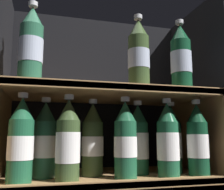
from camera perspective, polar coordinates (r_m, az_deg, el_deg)
fridge_back_wall at (r=1.13m, az=-3.20°, el=-3.92°), size 0.76×0.02×0.84m
fridge_side_right at (r=1.10m, az=18.27°, el=-3.32°), size 0.02×0.40×0.84m
shelf_lower at (r=0.94m, az=-0.71°, el=-18.66°), size 0.72×0.36×0.19m
shelf_upper at (r=0.93m, az=-0.73°, el=-6.30°), size 0.72×0.36×0.48m
bottle_upper_front_0 at (r=0.83m, az=-17.22°, el=10.22°), size 0.07×0.07×0.25m
bottle_upper_front_1 at (r=0.89m, az=5.83°, el=8.74°), size 0.07×0.07×0.25m
bottle_upper_front_2 at (r=0.95m, az=14.77°, el=7.72°), size 0.07×0.07×0.25m
bottle_lower_front_0 at (r=0.79m, az=-19.25°, el=-9.57°), size 0.07×0.07×0.25m
bottle_lower_front_1 at (r=0.79m, az=-9.56°, el=-10.03°), size 0.07×0.07×0.25m
bottle_lower_front_2 at (r=0.83m, az=2.95°, el=-9.99°), size 0.07×0.07×0.25m
bottle_lower_front_3 at (r=0.88m, az=12.06°, el=-9.84°), size 0.07×0.07×0.25m
bottle_lower_front_4 at (r=0.94m, az=18.19°, el=-9.49°), size 0.07×0.07×0.25m
bottle_lower_back_0 at (r=0.87m, az=-14.47°, el=-9.70°), size 0.07×0.07×0.25m
bottle_lower_back_1 at (r=0.89m, az=-4.24°, el=-9.91°), size 0.07×0.07×0.25m
bottle_lower_back_2 at (r=0.93m, az=5.74°, el=-9.94°), size 0.07×0.07×0.25m
bottle_lower_back_3 at (r=0.98m, az=12.85°, el=-9.71°), size 0.07×0.07×0.25m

